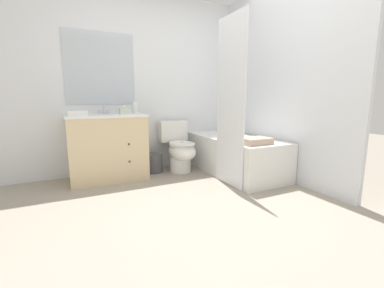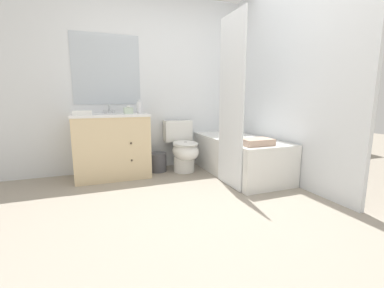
# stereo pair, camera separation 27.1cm
# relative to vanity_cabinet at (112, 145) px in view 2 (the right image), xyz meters

# --- Properties ---
(ground_plane) EXTENTS (14.00, 14.00, 0.00)m
(ground_plane) POSITION_rel_vanity_cabinet_xyz_m (0.77, -1.50, -0.43)
(ground_plane) COLOR gray
(wall_back) EXTENTS (8.00, 0.06, 2.50)m
(wall_back) POSITION_rel_vanity_cabinet_xyz_m (0.76, 0.30, 0.82)
(wall_back) COLOR silver
(wall_back) RESTS_ON ground_plane
(wall_right) EXTENTS (0.05, 2.78, 2.50)m
(wall_right) POSITION_rel_vanity_cabinet_xyz_m (2.04, -0.61, 0.82)
(wall_right) COLOR silver
(wall_right) RESTS_ON ground_plane
(vanity_cabinet) EXTENTS (0.95, 0.59, 0.84)m
(vanity_cabinet) POSITION_rel_vanity_cabinet_xyz_m (0.00, 0.00, 0.00)
(vanity_cabinet) COLOR beige
(vanity_cabinet) RESTS_ON ground_plane
(sink_faucet) EXTENTS (0.14, 0.12, 0.12)m
(sink_faucet) POSITION_rel_vanity_cabinet_xyz_m (-0.00, 0.18, 0.45)
(sink_faucet) COLOR silver
(sink_faucet) RESTS_ON vanity_cabinet
(toilet) EXTENTS (0.41, 0.69, 0.71)m
(toilet) POSITION_rel_vanity_cabinet_xyz_m (0.97, -0.08, -0.09)
(toilet) COLOR white
(toilet) RESTS_ON ground_plane
(bathtub) EXTENTS (0.72, 1.54, 0.51)m
(bathtub) POSITION_rel_vanity_cabinet_xyz_m (1.65, -0.49, -0.17)
(bathtub) COLOR white
(bathtub) RESTS_ON ground_plane
(shower_curtain) EXTENTS (0.01, 0.54, 1.96)m
(shower_curtain) POSITION_rel_vanity_cabinet_xyz_m (1.27, -0.89, 0.56)
(shower_curtain) COLOR white
(shower_curtain) RESTS_ON ground_plane
(wastebasket) EXTENTS (0.26, 0.26, 0.27)m
(wastebasket) POSITION_rel_vanity_cabinet_xyz_m (0.62, 0.04, -0.30)
(wastebasket) COLOR #4C4C51
(wastebasket) RESTS_ON ground_plane
(tissue_box) EXTENTS (0.11, 0.12, 0.10)m
(tissue_box) POSITION_rel_vanity_cabinet_xyz_m (0.23, 0.03, 0.45)
(tissue_box) COLOR silver
(tissue_box) RESTS_ON vanity_cabinet
(soap_dispenser) EXTENTS (0.07, 0.07, 0.18)m
(soap_dispenser) POSITION_rel_vanity_cabinet_xyz_m (0.38, 0.05, 0.50)
(soap_dispenser) COLOR silver
(soap_dispenser) RESTS_ON vanity_cabinet
(hand_towel_folded) EXTENTS (0.21, 0.14, 0.05)m
(hand_towel_folded) POSITION_rel_vanity_cabinet_xyz_m (-0.33, -0.15, 0.44)
(hand_towel_folded) COLOR white
(hand_towel_folded) RESTS_ON vanity_cabinet
(bath_towel_folded) EXTENTS (0.35, 0.24, 0.08)m
(bath_towel_folded) POSITION_rel_vanity_cabinet_xyz_m (1.53, -1.05, 0.12)
(bath_towel_folded) COLOR tan
(bath_towel_folded) RESTS_ON bathtub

